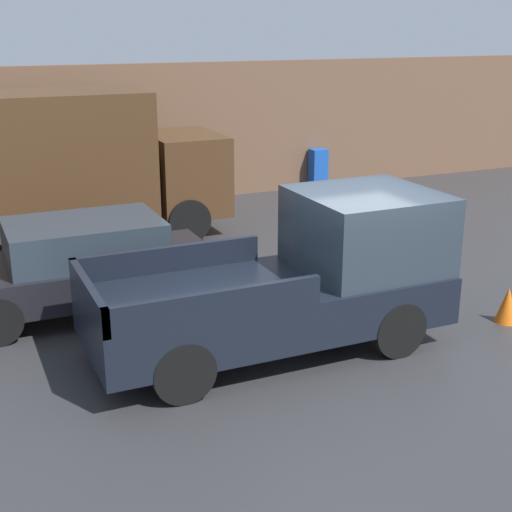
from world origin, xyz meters
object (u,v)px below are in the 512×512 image
car (81,265)px  delivery_truck (45,165)px  newspaper_box (318,169)px  traffic_cone (507,305)px  pickup_truck (300,278)px

car → delivery_truck: size_ratio=0.63×
delivery_truck → newspaper_box: size_ratio=6.15×
delivery_truck → traffic_cone: size_ratio=11.99×
pickup_truck → car: size_ratio=1.17×
car → delivery_truck: bearing=88.6°
car → newspaper_box: bearing=39.1°
pickup_truck → newspaper_box: 10.50m
pickup_truck → delivery_truck: bearing=111.2°
newspaper_box → pickup_truck: bearing=-120.2°
car → newspaper_box: size_ratio=3.87×
car → traffic_cone: size_ratio=7.54×
newspaper_box → traffic_cone: bearing=-101.1°
pickup_truck → newspaper_box: size_ratio=4.51×
pickup_truck → traffic_cone: size_ratio=8.79×
delivery_truck → traffic_cone: 9.49m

